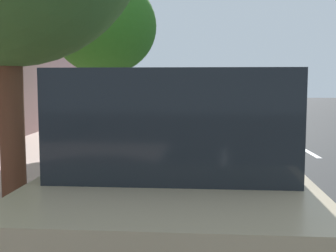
{
  "coord_description": "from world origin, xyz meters",
  "views": [
    {
      "loc": [
        0.46,
        15.74,
        1.9
      ],
      "look_at": [
        0.78,
        6.84,
        0.99
      ],
      "focal_mm": 46.24,
      "sensor_mm": 36.0,
      "label": 1
    }
  ],
  "objects_px": {
    "parked_sedan_grey_mid": "(183,119)",
    "bicycle_at_curb": "(146,159)",
    "parked_sedan_dark_blue_second": "(180,106)",
    "street_tree_near_cyclist": "(104,27)",
    "parked_sedan_black_nearest": "(183,100)",
    "parked_suv_tan_far": "(181,170)",
    "fire_hydrant": "(154,106)",
    "cyclist_with_backpack": "(137,126)"
  },
  "relations": [
    {
      "from": "parked_sedan_grey_mid",
      "to": "bicycle_at_curb",
      "type": "bearing_deg",
      "value": 81.53
    },
    {
      "from": "parked_sedan_dark_blue_second",
      "to": "street_tree_near_cyclist",
      "type": "relative_size",
      "value": 0.95
    },
    {
      "from": "parked_sedan_dark_blue_second",
      "to": "parked_sedan_grey_mid",
      "type": "bearing_deg",
      "value": 91.22
    },
    {
      "from": "parked_sedan_grey_mid",
      "to": "parked_sedan_black_nearest",
      "type": "bearing_deg",
      "value": -90.02
    },
    {
      "from": "parked_suv_tan_far",
      "to": "bicycle_at_curb",
      "type": "bearing_deg",
      "value": -80.32
    },
    {
      "from": "parked_sedan_dark_blue_second",
      "to": "fire_hydrant",
      "type": "bearing_deg",
      "value": -65.72
    },
    {
      "from": "parked_suv_tan_far",
      "to": "bicycle_at_curb",
      "type": "height_order",
      "value": "parked_suv_tan_far"
    },
    {
      "from": "fire_hydrant",
      "to": "cyclist_with_backpack",
      "type": "bearing_deg",
      "value": 92.62
    },
    {
      "from": "parked_sedan_grey_mid",
      "to": "cyclist_with_backpack",
      "type": "height_order",
      "value": "cyclist_with_backpack"
    },
    {
      "from": "parked_sedan_dark_blue_second",
      "to": "parked_sedan_grey_mid",
      "type": "xyz_separation_m",
      "value": [
        -0.15,
        7.03,
        0.0
      ]
    },
    {
      "from": "parked_suv_tan_far",
      "to": "fire_hydrant",
      "type": "relative_size",
      "value": 5.69
    },
    {
      "from": "parked_sedan_black_nearest",
      "to": "parked_suv_tan_far",
      "type": "height_order",
      "value": "parked_suv_tan_far"
    },
    {
      "from": "parked_sedan_grey_mid",
      "to": "parked_sedan_dark_blue_second",
      "type": "bearing_deg",
      "value": -88.78
    },
    {
      "from": "parked_sedan_black_nearest",
      "to": "parked_suv_tan_far",
      "type": "relative_size",
      "value": 0.94
    },
    {
      "from": "parked_suv_tan_far",
      "to": "cyclist_with_backpack",
      "type": "bearing_deg",
      "value": -78.5
    },
    {
      "from": "cyclist_with_backpack",
      "to": "street_tree_near_cyclist",
      "type": "relative_size",
      "value": 0.34
    },
    {
      "from": "bicycle_at_curb",
      "to": "cyclist_with_backpack",
      "type": "relative_size",
      "value": 1.07
    },
    {
      "from": "street_tree_near_cyclist",
      "to": "parked_sedan_grey_mid",
      "type": "bearing_deg",
      "value": -165.75
    },
    {
      "from": "parked_suv_tan_far",
      "to": "fire_hydrant",
      "type": "bearing_deg",
      "value": -85.23
    },
    {
      "from": "parked_suv_tan_far",
      "to": "bicycle_at_curb",
      "type": "relative_size",
      "value": 2.74
    },
    {
      "from": "street_tree_near_cyclist",
      "to": "fire_hydrant",
      "type": "relative_size",
      "value": 5.65
    },
    {
      "from": "bicycle_at_curb",
      "to": "street_tree_near_cyclist",
      "type": "distance_m",
      "value": 5.44
    },
    {
      "from": "parked_sedan_dark_blue_second",
      "to": "parked_suv_tan_far",
      "type": "relative_size",
      "value": 0.94
    },
    {
      "from": "bicycle_at_curb",
      "to": "street_tree_near_cyclist",
      "type": "height_order",
      "value": "street_tree_near_cyclist"
    },
    {
      "from": "parked_sedan_dark_blue_second",
      "to": "cyclist_with_backpack",
      "type": "distance_m",
      "value": 11.4
    },
    {
      "from": "parked_sedan_black_nearest",
      "to": "parked_sedan_dark_blue_second",
      "type": "height_order",
      "value": "same"
    },
    {
      "from": "bicycle_at_curb",
      "to": "fire_hydrant",
      "type": "distance_m",
      "value": 15.08
    },
    {
      "from": "bicycle_at_curb",
      "to": "cyclist_with_backpack",
      "type": "distance_m",
      "value": 0.78
    },
    {
      "from": "fire_hydrant",
      "to": "bicycle_at_curb",
      "type": "bearing_deg",
      "value": 93.4
    },
    {
      "from": "parked_sedan_dark_blue_second",
      "to": "parked_sedan_black_nearest",
      "type": "bearing_deg",
      "value": -91.16
    },
    {
      "from": "parked_sedan_black_nearest",
      "to": "parked_sedan_grey_mid",
      "type": "xyz_separation_m",
      "value": [
        0.0,
        14.56,
        0.0
      ]
    },
    {
      "from": "cyclist_with_backpack",
      "to": "fire_hydrant",
      "type": "xyz_separation_m",
      "value": [
        0.67,
        -14.61,
        -0.42
      ]
    },
    {
      "from": "parked_suv_tan_far",
      "to": "cyclist_with_backpack",
      "type": "relative_size",
      "value": 2.94
    },
    {
      "from": "parked_sedan_dark_blue_second",
      "to": "bicycle_at_curb",
      "type": "distance_m",
      "value": 11.84
    },
    {
      "from": "parked_sedan_grey_mid",
      "to": "cyclist_with_backpack",
      "type": "distance_m",
      "value": 4.45
    },
    {
      "from": "parked_suv_tan_far",
      "to": "parked_sedan_dark_blue_second",
      "type": "bearing_deg",
      "value": -89.48
    },
    {
      "from": "parked_sedan_grey_mid",
      "to": "fire_hydrant",
      "type": "bearing_deg",
      "value": -81.09
    },
    {
      "from": "parked_sedan_grey_mid",
      "to": "street_tree_near_cyclist",
      "type": "distance_m",
      "value": 3.59
    },
    {
      "from": "parked_sedan_grey_mid",
      "to": "fire_hydrant",
      "type": "distance_m",
      "value": 10.39
    },
    {
      "from": "parked_sedan_dark_blue_second",
      "to": "fire_hydrant",
      "type": "distance_m",
      "value": 3.55
    },
    {
      "from": "cyclist_with_backpack",
      "to": "fire_hydrant",
      "type": "relative_size",
      "value": 1.94
    },
    {
      "from": "parked_suv_tan_far",
      "to": "cyclist_with_backpack",
      "type": "xyz_separation_m",
      "value": [
        0.94,
        -4.6,
        -0.04
      ]
    }
  ]
}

